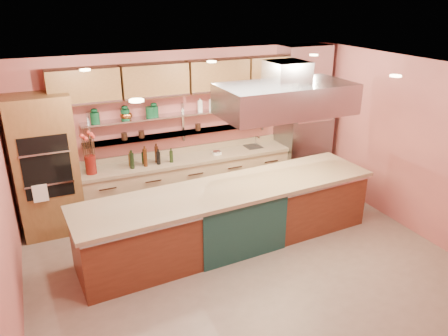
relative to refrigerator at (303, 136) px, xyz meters
name	(u,v)px	position (x,y,z in m)	size (l,w,h in m)	color
floor	(245,264)	(-2.35, -2.14, -1.06)	(6.00, 5.00, 0.02)	gray
ceiling	(249,72)	(-2.35, -2.14, 1.75)	(6.00, 5.00, 0.02)	black
wall_back	(185,128)	(-2.35, 0.36, 0.35)	(6.00, 0.04, 2.80)	#C1635B
wall_front	(377,280)	(-2.35, -4.64, 0.35)	(6.00, 0.04, 2.80)	#C1635B
wall_left	(2,220)	(-5.35, -2.14, 0.35)	(0.04, 5.00, 2.80)	#C1635B
wall_right	(413,147)	(0.65, -2.14, 0.35)	(0.04, 5.00, 2.80)	#C1635B
oven_stack	(46,167)	(-4.80, 0.04, 0.10)	(0.95, 0.64, 2.30)	brown
refrigerator	(303,136)	(0.00, 0.00, 0.00)	(0.95, 0.72, 2.10)	slate
back_counter	(190,181)	(-2.40, 0.06, -0.58)	(3.84, 0.64, 0.93)	tan
wall_shelf_lower	(185,133)	(-2.40, 0.23, 0.30)	(3.60, 0.26, 0.03)	#B0B2B7
wall_shelf_upper	(184,114)	(-2.40, 0.23, 0.65)	(3.60, 0.26, 0.03)	#B0B2B7
upper_cabinets	(187,78)	(-2.35, 0.18, 1.30)	(4.60, 0.36, 0.55)	brown
range_hood	(286,99)	(-1.41, -1.53, 1.20)	(2.00, 1.00, 0.45)	#B0B2B7
ceiling_downlights	(242,72)	(-2.35, -1.94, 1.72)	(4.00, 2.80, 0.02)	#FFE5A5
island	(230,216)	(-2.31, -1.53, -0.57)	(4.64, 1.01, 0.97)	brown
flower_vase	(91,165)	(-4.13, 0.01, 0.04)	(0.18, 0.18, 0.31)	maroon
oil_bottle_cluster	(151,157)	(-3.11, 0.01, 0.01)	(0.82, 0.23, 0.26)	black
kitchen_scale	(217,152)	(-1.87, 0.01, -0.08)	(0.15, 0.11, 0.08)	white
bar_faucet	(256,141)	(-1.01, 0.11, -0.01)	(0.03, 0.03, 0.21)	silver
copper_kettle	(127,116)	(-3.42, 0.23, 0.73)	(0.17, 0.17, 0.13)	#C46B2D
green_canister	(150,112)	(-3.02, 0.23, 0.75)	(0.15, 0.15, 0.18)	#0E4525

